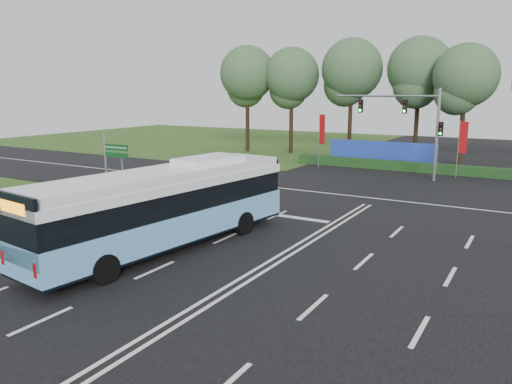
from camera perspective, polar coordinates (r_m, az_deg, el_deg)
ground at (r=21.89m, az=3.95°, el=-6.58°), size 120.00×120.00×0.00m
road_main at (r=21.89m, az=3.95°, el=-6.53°), size 20.00×120.00×0.04m
road_cross at (r=32.73m, az=13.35°, el=-0.75°), size 120.00×14.00×0.05m
bike_path at (r=27.60m, az=-23.10°, el=-3.61°), size 5.00×18.00×0.06m
kerb_strip at (r=25.75m, az=-19.89°, el=-4.34°), size 0.25×18.00×0.12m
city_bus at (r=21.74m, az=-10.24°, el=-1.66°), size 4.32×13.40×3.78m
pedestrian_signal at (r=28.99m, az=-15.01°, el=1.10°), size 0.28×0.41×3.20m
street_sign at (r=28.58m, az=-16.30°, el=3.10°), size 1.79×0.14×4.58m
banner_flag_left at (r=44.51m, az=7.47°, el=6.72°), size 0.67×0.34×4.88m
banner_flag_mid at (r=41.95m, az=22.47°, el=5.42°), size 0.68×0.12×4.58m
traffic_light_gantry at (r=40.25m, az=17.56°, el=7.93°), size 8.41×0.28×7.00m
hedge at (r=44.61m, az=18.14°, el=2.68°), size 22.00×1.20×0.80m
blue_hoarding at (r=47.89m, az=14.16°, el=4.31°), size 10.00×0.30×2.20m
eucalyptus_row at (r=51.88m, az=15.75°, el=12.93°), size 42.07×8.94×12.22m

